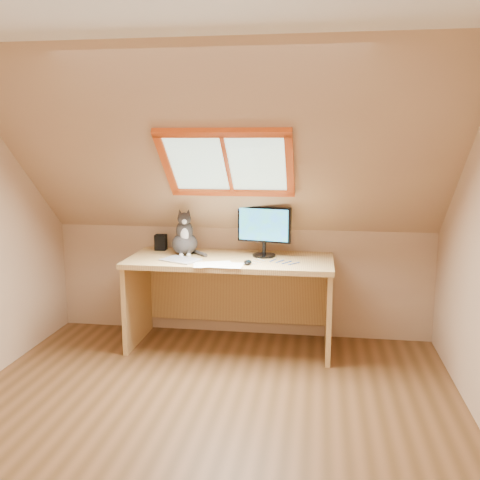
# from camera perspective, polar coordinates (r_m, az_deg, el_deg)

# --- Properties ---
(ground) EXTENTS (3.50, 3.50, 0.00)m
(ground) POSITION_cam_1_polar(r_m,az_deg,el_deg) (3.60, -4.25, -19.28)
(ground) COLOR brown
(ground) RESTS_ON ground
(room_shell) EXTENTS (3.52, 3.52, 2.41)m
(room_shell) POSITION_cam_1_polar(r_m,az_deg,el_deg) (3.06, -4.99, 3.75)
(room_shell) COLOR tan
(room_shell) RESTS_ON ground
(desk) EXTENTS (1.75, 0.77, 0.80)m
(desk) POSITION_cam_1_polar(r_m,az_deg,el_deg) (4.73, -0.89, -4.54)
(desk) COLOR #D9B467
(desk) RESTS_ON ground
(monitor) EXTENTS (0.47, 0.20, 0.44)m
(monitor) POSITION_cam_1_polar(r_m,az_deg,el_deg) (4.61, 2.59, 1.29)
(monitor) COLOR black
(monitor) RESTS_ON desk
(cat) EXTENTS (0.29, 0.32, 0.42)m
(cat) POSITION_cam_1_polar(r_m,az_deg,el_deg) (4.73, -5.93, 0.20)
(cat) COLOR #3B3634
(cat) RESTS_ON desk
(desk_speaker) EXTENTS (0.10, 0.10, 0.14)m
(desk_speaker) POSITION_cam_1_polar(r_m,az_deg,el_deg) (4.98, -8.44, -0.24)
(desk_speaker) COLOR black
(desk_speaker) RESTS_ON desk
(graphics_tablet) EXTENTS (0.37, 0.32, 0.01)m
(graphics_tablet) POSITION_cam_1_polar(r_m,az_deg,el_deg) (4.52, -6.34, -2.12)
(graphics_tablet) COLOR #B2B2B7
(graphics_tablet) RESTS_ON desk
(mouse) EXTENTS (0.07, 0.12, 0.04)m
(mouse) POSITION_cam_1_polar(r_m,az_deg,el_deg) (4.36, 0.83, -2.39)
(mouse) COLOR black
(mouse) RESTS_ON desk
(papers) EXTENTS (0.35, 0.30, 0.01)m
(papers) POSITION_cam_1_polar(r_m,az_deg,el_deg) (4.36, -2.61, -2.58)
(papers) COLOR white
(papers) RESTS_ON desk
(cables) EXTENTS (0.51, 0.26, 0.01)m
(cables) POSITION_cam_1_polar(r_m,az_deg,el_deg) (4.44, 3.41, -2.35)
(cables) COLOR silver
(cables) RESTS_ON desk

